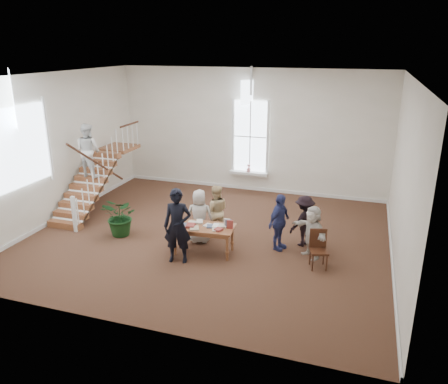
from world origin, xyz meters
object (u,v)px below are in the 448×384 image
(person_yellow, at_px, (216,211))
(woman_cluster_b, at_px, (304,221))
(floor_plant, at_px, (121,216))
(woman_cluster_a, at_px, (279,222))
(elderly_woman, at_px, (199,216))
(side_chair, at_px, (318,247))
(library_table, at_px, (203,229))
(woman_cluster_c, at_px, (312,232))
(police_officer, at_px, (178,226))

(person_yellow, xyz_separation_m, woman_cluster_b, (2.48, 0.18, -0.05))
(floor_plant, bearing_deg, woman_cluster_a, 6.77)
(person_yellow, bearing_deg, woman_cluster_a, 151.82)
(elderly_woman, xyz_separation_m, side_chair, (3.31, -0.44, -0.22))
(library_table, distance_m, side_chair, 2.98)
(elderly_woman, height_order, woman_cluster_c, elderly_woman)
(woman_cluster_b, bearing_deg, woman_cluster_a, -15.44)
(police_officer, height_order, floor_plant, police_officer)
(woman_cluster_b, xyz_separation_m, side_chair, (0.52, -1.12, -0.18))
(elderly_woman, distance_m, side_chair, 3.35)
(elderly_woman, xyz_separation_m, woman_cluster_b, (2.78, 0.68, -0.05))
(woman_cluster_a, bearing_deg, woman_cluster_c, -81.80)
(police_officer, relative_size, elderly_woman, 1.27)
(person_yellow, bearing_deg, library_table, 71.90)
(woman_cluster_b, bearing_deg, police_officer, -18.55)
(library_table, relative_size, woman_cluster_c, 1.18)
(woman_cluster_a, relative_size, woman_cluster_c, 1.11)
(police_officer, distance_m, elderly_woman, 1.27)
(woman_cluster_b, height_order, woman_cluster_c, woman_cluster_b)
(person_yellow, relative_size, woman_cluster_c, 1.09)
(person_yellow, relative_size, woman_cluster_b, 1.07)
(police_officer, xyz_separation_m, woman_cluster_c, (3.18, 1.28, -0.26))
(woman_cluster_a, bearing_deg, woman_cluster_b, -32.40)
(person_yellow, distance_m, side_chair, 3.16)
(woman_cluster_a, bearing_deg, side_chair, -100.03)
(library_table, relative_size, person_yellow, 1.08)
(library_table, height_order, floor_plant, floor_plant)
(person_yellow, height_order, woman_cluster_a, woman_cluster_a)
(police_officer, distance_m, woman_cluster_b, 3.48)
(elderly_woman, relative_size, woman_cluster_a, 0.98)
(police_officer, relative_size, woman_cluster_b, 1.35)
(woman_cluster_a, distance_m, woman_cluster_c, 0.93)
(woman_cluster_c, relative_size, side_chair, 1.45)
(woman_cluster_a, relative_size, woman_cluster_b, 1.09)
(elderly_woman, bearing_deg, side_chair, 157.87)
(elderly_woman, distance_m, woman_cluster_c, 3.09)
(person_yellow, distance_m, floor_plant, 2.72)
(woman_cluster_b, xyz_separation_m, woman_cluster_c, (0.30, -0.65, -0.01))
(police_officer, bearing_deg, woman_cluster_c, 10.95)
(library_table, distance_m, woman_cluster_b, 2.77)
(elderly_woman, relative_size, side_chair, 1.57)
(library_table, height_order, woman_cluster_b, woman_cluster_b)
(elderly_woman, bearing_deg, woman_cluster_b, 179.15)
(elderly_woman, bearing_deg, woman_cluster_a, 171.42)
(police_officer, height_order, elderly_woman, police_officer)
(elderly_woman, height_order, floor_plant, elderly_woman)
(woman_cluster_c, distance_m, side_chair, 0.55)
(library_table, distance_m, elderly_woman, 0.70)
(woman_cluster_a, xyz_separation_m, woman_cluster_c, (0.90, -0.20, -0.08))
(woman_cluster_c, xyz_separation_m, side_chair, (0.22, -0.47, -0.16))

